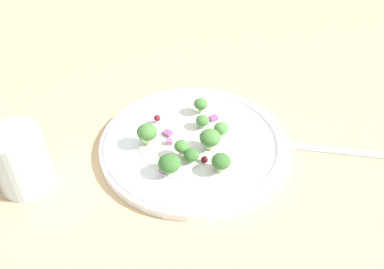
# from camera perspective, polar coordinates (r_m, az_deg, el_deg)

# --- Properties ---
(ground_plane) EXTENTS (1.80, 1.80, 0.02)m
(ground_plane) POSITION_cam_1_polar(r_m,az_deg,el_deg) (0.63, 1.06, -3.43)
(ground_plane) COLOR tan
(plate) EXTENTS (0.27, 0.27, 0.02)m
(plate) POSITION_cam_1_polar(r_m,az_deg,el_deg) (0.63, -0.00, -1.26)
(plate) COLOR white
(plate) RESTS_ON ground_plane
(dressing_pool) EXTENTS (0.16, 0.16, 0.00)m
(dressing_pool) POSITION_cam_1_polar(r_m,az_deg,el_deg) (0.63, 0.00, -0.96)
(dressing_pool) COLOR white
(dressing_pool) RESTS_ON plate
(broccoli_floret_0) EXTENTS (0.03, 0.03, 0.03)m
(broccoli_floret_0) POSITION_cam_1_polar(r_m,az_deg,el_deg) (0.57, -2.98, -3.84)
(broccoli_floret_0) COLOR #9EC684
(broccoli_floret_0) RESTS_ON plate
(broccoli_floret_1) EXTENTS (0.02, 0.02, 0.02)m
(broccoli_floret_1) POSITION_cam_1_polar(r_m,az_deg,el_deg) (0.59, -0.09, -2.73)
(broccoli_floret_1) COLOR #8EB77A
(broccoli_floret_1) RESTS_ON plate
(broccoli_floret_2) EXTENTS (0.03, 0.03, 0.03)m
(broccoli_floret_2) POSITION_cam_1_polar(r_m,az_deg,el_deg) (0.61, -5.89, 0.27)
(broccoli_floret_2) COLOR #9EC684
(broccoli_floret_2) RESTS_ON plate
(broccoli_floret_3) EXTENTS (0.02, 0.02, 0.02)m
(broccoli_floret_3) POSITION_cam_1_polar(r_m,az_deg,el_deg) (0.64, 1.37, 1.79)
(broccoli_floret_3) COLOR #9EC684
(broccoli_floret_3) RESTS_ON plate
(broccoli_floret_4) EXTENTS (0.02, 0.02, 0.02)m
(broccoli_floret_4) POSITION_cam_1_polar(r_m,az_deg,el_deg) (0.67, 1.16, 3.97)
(broccoli_floret_4) COLOR #9EC684
(broccoli_floret_4) RESTS_ON plate
(broccoli_floret_5) EXTENTS (0.02, 0.02, 0.02)m
(broccoli_floret_5) POSITION_cam_1_polar(r_m,az_deg,el_deg) (0.63, 3.82, 0.76)
(broccoli_floret_5) COLOR #9EC684
(broccoli_floret_5) RESTS_ON plate
(broccoli_floret_6) EXTENTS (0.03, 0.03, 0.03)m
(broccoli_floret_6) POSITION_cam_1_polar(r_m,az_deg,el_deg) (0.60, 2.38, -0.48)
(broccoli_floret_6) COLOR #ADD18E
(broccoli_floret_6) RESTS_ON plate
(broccoli_floret_7) EXTENTS (0.03, 0.03, 0.03)m
(broccoli_floret_7) POSITION_cam_1_polar(r_m,az_deg,el_deg) (0.57, 3.89, -3.52)
(broccoli_floret_7) COLOR #ADD18E
(broccoli_floret_7) RESTS_ON plate
(broccoli_floret_8) EXTENTS (0.02, 0.02, 0.02)m
(broccoli_floret_8) POSITION_cam_1_polar(r_m,az_deg,el_deg) (0.60, -1.62, -1.31)
(broccoli_floret_8) COLOR #9EC684
(broccoli_floret_8) RESTS_ON plate
(cranberry_0) EXTENTS (0.01, 0.01, 0.01)m
(cranberry_0) POSITION_cam_1_polar(r_m,az_deg,el_deg) (0.66, -4.57, 2.15)
(cranberry_0) COLOR maroon
(cranberry_0) RESTS_ON plate
(cranberry_1) EXTENTS (0.01, 0.01, 0.01)m
(cranberry_1) POSITION_cam_1_polar(r_m,az_deg,el_deg) (0.60, 1.65, -3.29)
(cranberry_1) COLOR #4C0A14
(cranberry_1) RESTS_ON plate
(cranberry_2) EXTENTS (0.01, 0.01, 0.01)m
(cranberry_2) POSITION_cam_1_polar(r_m,az_deg,el_deg) (0.59, 2.91, -3.88)
(cranberry_2) COLOR maroon
(cranberry_2) RESTS_ON plate
(onion_bit_0) EXTENTS (0.01, 0.01, 0.01)m
(onion_bit_0) POSITION_cam_1_polar(r_m,az_deg,el_deg) (0.66, 2.81, 2.19)
(onion_bit_0) COLOR #934C84
(onion_bit_0) RESTS_ON plate
(onion_bit_1) EXTENTS (0.02, 0.02, 0.01)m
(onion_bit_1) POSITION_cam_1_polar(r_m,az_deg,el_deg) (0.58, -3.59, -4.51)
(onion_bit_1) COLOR #A35B93
(onion_bit_1) RESTS_ON plate
(onion_bit_2) EXTENTS (0.02, 0.01, 0.00)m
(onion_bit_2) POSITION_cam_1_polar(r_m,az_deg,el_deg) (0.64, -3.18, 0.20)
(onion_bit_2) COLOR #934C84
(onion_bit_2) RESTS_ON plate
(onion_bit_3) EXTENTS (0.01, 0.01, 0.01)m
(onion_bit_3) POSITION_cam_1_polar(r_m,az_deg,el_deg) (0.62, -2.98, -0.92)
(onion_bit_3) COLOR #A35B93
(onion_bit_3) RESTS_ON plate
(fork) EXTENTS (0.13, 0.16, 0.01)m
(fork) POSITION_cam_1_polar(r_m,az_deg,el_deg) (0.66, 15.62, -1.69)
(fork) COLOR silver
(fork) RESTS_ON ground_plane
(water_glass) EXTENTS (0.07, 0.07, 0.09)m
(water_glass) POSITION_cam_1_polar(r_m,az_deg,el_deg) (0.60, -21.49, -3.10)
(water_glass) COLOR silver
(water_glass) RESTS_ON ground_plane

